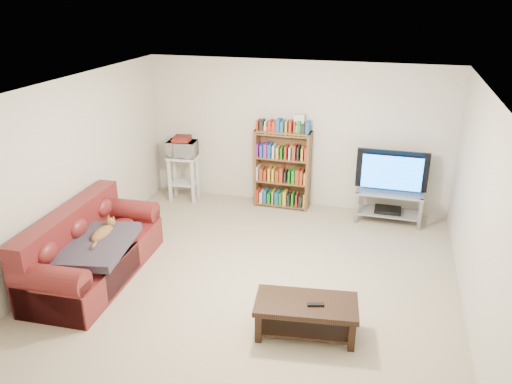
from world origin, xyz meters
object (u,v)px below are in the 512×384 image
(sofa, at_px, (90,253))
(tv_stand, at_px, (389,201))
(coffee_table, at_px, (306,311))
(bookshelf, at_px, (282,168))

(sofa, distance_m, tv_stand, 4.49)
(coffee_table, relative_size, tv_stand, 1.11)
(tv_stand, bearing_deg, coffee_table, -103.24)
(coffee_table, height_order, tv_stand, tv_stand)
(sofa, relative_size, tv_stand, 2.10)
(coffee_table, distance_m, tv_stand, 3.19)
(coffee_table, height_order, bookshelf, bookshelf)
(sofa, xyz_separation_m, bookshelf, (1.86, 2.81, 0.36))
(sofa, distance_m, coffee_table, 2.88)
(sofa, xyz_separation_m, coffee_table, (2.85, -0.42, -0.05))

